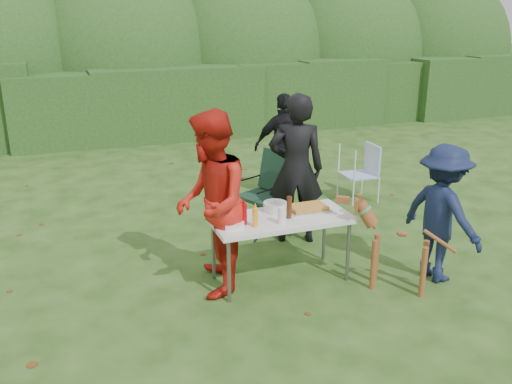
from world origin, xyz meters
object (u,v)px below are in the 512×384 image
object	(u,v)px
dog	(400,247)
person_red_jacket	(211,204)
camping_chair	(264,192)
paper_towel_roll	(227,208)
ketchup_bottle	(244,214)
beer_bottle	(289,207)
child	(442,214)
person_black_puffy	(285,146)
folding_table	(281,222)
person_cook	(296,169)
mustard_bottle	(255,217)
lawn_chair	(359,173)

from	to	relation	value
dog	person_red_jacket	bearing A→B (deg)	19.65
camping_chair	paper_towel_roll	xyz separation A→B (m)	(-0.94, -1.33, 0.34)
person_red_jacket	ketchup_bottle	xyz separation A→B (m)	(0.32, -0.10, -0.11)
camping_chair	paper_towel_roll	world-z (taller)	camping_chair
person_red_jacket	camping_chair	world-z (taller)	person_red_jacket
ketchup_bottle	beer_bottle	size ratio (longest dim) A/B	0.92
child	ketchup_bottle	size ratio (longest dim) A/B	6.91
person_black_puffy	person_red_jacket	bearing A→B (deg)	62.73
folding_table	beer_bottle	bearing A→B (deg)	-41.90
person_cook	camping_chair	bearing A→B (deg)	-45.21
person_red_jacket	mustard_bottle	world-z (taller)	person_red_jacket
person_cook	beer_bottle	xyz separation A→B (m)	(-0.54, -1.02, -0.10)
mustard_bottle	person_red_jacket	bearing A→B (deg)	152.88
beer_bottle	dog	bearing A→B (deg)	-29.32
person_red_jacket	person_black_puffy	size ratio (longest dim) A/B	1.17
child	camping_chair	distance (m)	2.40
beer_bottle	person_red_jacket	bearing A→B (deg)	172.84
person_red_jacket	beer_bottle	world-z (taller)	person_red_jacket
dog	mustard_bottle	xyz separation A→B (m)	(-1.45, 0.47, 0.36)
lawn_chair	mustard_bottle	world-z (taller)	mustard_bottle
person_red_jacket	child	world-z (taller)	person_red_jacket
camping_chair	lawn_chair	distance (m)	1.92
folding_table	paper_towel_roll	size ratio (longest dim) A/B	5.77
person_black_puffy	beer_bottle	bearing A→B (deg)	76.99
beer_bottle	lawn_chair	bearing A→B (deg)	44.87
lawn_chair	paper_towel_roll	world-z (taller)	paper_towel_roll
person_cook	dog	size ratio (longest dim) A/B	1.89
person_cook	ketchup_bottle	bearing A→B (deg)	63.68
folding_table	camping_chair	world-z (taller)	camping_chair
person_cook	paper_towel_roll	xyz separation A→B (m)	(-1.17, -0.83, -0.09)
child	paper_towel_roll	world-z (taller)	child
person_cook	folding_table	bearing A→B (deg)	77.06
lawn_chair	mustard_bottle	size ratio (longest dim) A/B	4.46
lawn_chair	mustard_bottle	bearing A→B (deg)	44.27
child	camping_chair	world-z (taller)	child
child	mustard_bottle	bearing A→B (deg)	66.33
folding_table	paper_towel_roll	xyz separation A→B (m)	(-0.57, 0.12, 0.18)
person_cook	beer_bottle	size ratio (longest dim) A/B	7.96
ketchup_bottle	beer_bottle	distance (m)	0.50
mustard_bottle	paper_towel_roll	distance (m)	0.36
child	camping_chair	size ratio (longest dim) A/B	1.44
folding_table	lawn_chair	bearing A→B (deg)	43.16
child	ketchup_bottle	world-z (taller)	child
person_black_puffy	camping_chair	xyz separation A→B (m)	(-0.82, -1.20, -0.29)
lawn_chair	paper_towel_roll	xyz separation A→B (m)	(-2.76, -1.93, 0.42)
mustard_bottle	person_cook	bearing A→B (deg)	49.39
mustard_bottle	ketchup_bottle	size ratio (longest dim) A/B	0.91
child	ketchup_bottle	distance (m)	2.14
ketchup_bottle	person_cook	bearing A→B (deg)	44.26
camping_chair	folding_table	bearing A→B (deg)	51.64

